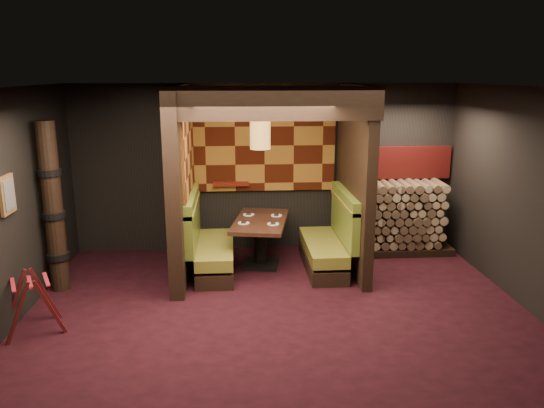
{
  "coord_description": "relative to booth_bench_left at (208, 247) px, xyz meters",
  "views": [
    {
      "loc": [
        -0.55,
        -6.19,
        3.02
      ],
      "look_at": [
        0.0,
        1.3,
        1.15
      ],
      "focal_mm": 35.0,
      "sensor_mm": 36.0,
      "label": 1
    }
  ],
  "objects": [
    {
      "name": "booth_bench_left",
      "position": [
        0.0,
        0.0,
        0.0
      ],
      "size": [
        0.68,
        1.6,
        1.14
      ],
      "color": "black",
      "rests_on": "floor"
    },
    {
      "name": "totem_column",
      "position": [
        -2.09,
        -0.55,
        0.79
      ],
      "size": [
        0.31,
        0.31,
        2.4
      ],
      "color": "black",
      "rests_on": "floor"
    },
    {
      "name": "tapa_side_panel",
      "position": [
        -0.27,
        0.17,
        1.45
      ],
      "size": [
        0.04,
        1.85,
        1.45
      ],
      "primitive_type": "cube",
      "color": "#996322",
      "rests_on": "partition_left"
    },
    {
      "name": "luggage_rack",
      "position": [
        -2.01,
        -1.82,
        -0.02
      ],
      "size": [
        0.84,
        0.73,
        0.76
      ],
      "color": "#4A1011",
      "rests_on": "floor"
    },
    {
      "name": "firewood_stack",
      "position": [
        3.25,
        0.7,
        0.21
      ],
      "size": [
        1.73,
        0.7,
        1.22
      ],
      "color": "black",
      "rests_on": "floor"
    },
    {
      "name": "wall_right",
      "position": [
        4.22,
        -1.65,
        1.02
      ],
      "size": [
        0.02,
        5.5,
        2.85
      ],
      "primitive_type": "cube",
      "color": "black",
      "rests_on": "ground"
    },
    {
      "name": "partition_right",
      "position": [
        2.26,
        0.05,
        1.02
      ],
      "size": [
        0.15,
        2.1,
        2.85
      ],
      "primitive_type": "cube",
      "color": "black",
      "rests_on": "floor"
    },
    {
      "name": "floor",
      "position": [
        0.96,
        -1.65,
        -0.41
      ],
      "size": [
        6.5,
        5.5,
        0.02
      ],
      "primitive_type": "cube",
      "color": "black",
      "rests_on": "ground"
    },
    {
      "name": "ceiling",
      "position": [
        0.96,
        -1.65,
        2.46
      ],
      "size": [
        6.5,
        5.5,
        0.02
      ],
      "primitive_type": "cube",
      "color": "black",
      "rests_on": "ground"
    },
    {
      "name": "header_beam",
      "position": [
        0.94,
        -0.95,
        2.23
      ],
      "size": [
        2.85,
        0.18,
        0.44
      ],
      "primitive_type": "cube",
      "color": "black",
      "rests_on": "partition_left"
    },
    {
      "name": "place_settings",
      "position": [
        0.82,
        0.19,
        0.38
      ],
      "size": [
        0.72,
        0.75,
        0.03
      ],
      "color": "white",
      "rests_on": "dining_table"
    },
    {
      "name": "mosaic_header",
      "position": [
        3.25,
        1.03,
        1.1
      ],
      "size": [
        1.83,
        0.1,
        0.56
      ],
      "primitive_type": "cube",
      "color": "maroon",
      "rests_on": "wall_back"
    },
    {
      "name": "wall_front",
      "position": [
        0.96,
        -4.41,
        1.02
      ],
      "size": [
        6.5,
        0.02,
        2.85
      ],
      "primitive_type": "cube",
      "color": "black",
      "rests_on": "ground"
    },
    {
      "name": "dining_table",
      "position": [
        0.82,
        0.19,
        0.13
      ],
      "size": [
        1.04,
        1.57,
        0.76
      ],
      "color": "black",
      "rests_on": "floor"
    },
    {
      "name": "tapa_back_panel",
      "position": [
        0.94,
        1.06,
        1.42
      ],
      "size": [
        2.4,
        0.06,
        1.55
      ],
      "primitive_type": "cube",
      "color": "#996322",
      "rests_on": "wall_back"
    },
    {
      "name": "bay_front_post",
      "position": [
        2.35,
        0.31,
        1.02
      ],
      "size": [
        0.08,
        0.08,
        2.85
      ],
      "primitive_type": "cube",
      "color": "black",
      "rests_on": "floor"
    },
    {
      "name": "booth_bench_right",
      "position": [
        1.89,
        0.0,
        0.0
      ],
      "size": [
        0.68,
        1.6,
        1.14
      ],
      "color": "black",
      "rests_on": "floor"
    },
    {
      "name": "pendant_lamp",
      "position": [
        0.82,
        0.14,
        1.72
      ],
      "size": [
        0.31,
        0.31,
        0.96
      ],
      "color": "#AF7C34",
      "rests_on": "ceiling"
    },
    {
      "name": "lacquer_shelf",
      "position": [
        0.36,
        1.0,
        0.78
      ],
      "size": [
        0.6,
        0.12,
        0.07
      ],
      "primitive_type": "cube",
      "color": "maroon",
      "rests_on": "wall_back"
    },
    {
      "name": "partition_left",
      "position": [
        -0.39,
        -0.0,
        1.02
      ],
      "size": [
        0.2,
        2.2,
        2.85
      ],
      "primitive_type": "cube",
      "color": "black",
      "rests_on": "floor"
    },
    {
      "name": "framed_picture",
      "position": [
        -2.25,
        -1.55,
        1.22
      ],
      "size": [
        0.05,
        0.36,
        0.46
      ],
      "color": "brown",
      "rests_on": "wall_left"
    },
    {
      "name": "wall_left",
      "position": [
        -2.3,
        -1.65,
        1.02
      ],
      "size": [
        0.02,
        5.5,
        2.85
      ],
      "primitive_type": "cube",
      "color": "black",
      "rests_on": "ground"
    },
    {
      "name": "wall_back",
      "position": [
        0.96,
        1.11,
        1.02
      ],
      "size": [
        6.5,
        0.02,
        2.85
      ],
      "primitive_type": "cube",
      "color": "black",
      "rests_on": "ground"
    }
  ]
}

